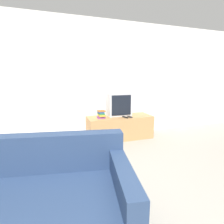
# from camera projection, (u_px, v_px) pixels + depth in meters

# --- Properties ---
(wall_back) EXTENTS (9.00, 0.06, 2.60)m
(wall_back) POSITION_uv_depth(u_px,v_px,m) (87.00, 81.00, 3.84)
(wall_back) COLOR white
(wall_back) RESTS_ON ground_plane
(tv_stand) EXTENTS (1.45, 0.53, 0.51)m
(tv_stand) POSITION_uv_depth(u_px,v_px,m) (120.00, 127.00, 3.96)
(tv_stand) COLOR tan
(tv_stand) RESTS_ON ground_plane
(television) EXTENTS (0.53, 0.32, 0.52)m
(television) POSITION_uv_depth(u_px,v_px,m) (119.00, 104.00, 3.96)
(television) COLOR silver
(television) RESTS_ON tv_stand
(couch) EXTENTS (2.29, 1.29, 0.82)m
(couch) POSITION_uv_depth(u_px,v_px,m) (0.00, 212.00, 1.43)
(couch) COLOR navy
(couch) RESTS_ON ground_plane
(book_stack) EXTENTS (0.17, 0.22, 0.16)m
(book_stack) POSITION_uv_depth(u_px,v_px,m) (101.00, 114.00, 3.74)
(book_stack) COLOR #7A3884
(book_stack) RESTS_ON tv_stand
(remote_on_stand) EXTENTS (0.08, 0.18, 0.02)m
(remote_on_stand) POSITION_uv_depth(u_px,v_px,m) (125.00, 117.00, 3.77)
(remote_on_stand) COLOR black
(remote_on_stand) RESTS_ON tv_stand
(remote_secondary) EXTENTS (0.06, 0.15, 0.02)m
(remote_secondary) POSITION_uv_depth(u_px,v_px,m) (130.00, 117.00, 3.81)
(remote_secondary) COLOR #2D2D2D
(remote_secondary) RESTS_ON tv_stand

